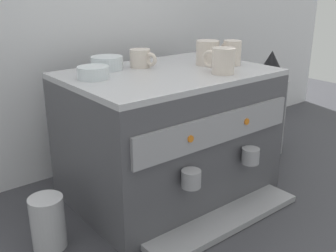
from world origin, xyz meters
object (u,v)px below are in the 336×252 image
object	(u,v)px
ceramic_cup_2	(141,58)
ceramic_cup_3	(222,61)
espresso_machine	(169,134)
ceramic_bowl_0	(107,63)
ceramic_cup_0	(231,53)
coffee_grinder	(268,105)
ceramic_cup_1	(208,52)
ceramic_bowl_1	(93,73)
milk_pitcher	(48,222)

from	to	relation	value
ceramic_cup_2	ceramic_cup_3	distance (m)	0.28
espresso_machine	ceramic_bowl_0	size ratio (longest dim) A/B	6.30
espresso_machine	ceramic_cup_0	xyz separation A→B (m)	(0.24, -0.05, 0.26)
coffee_grinder	ceramic_cup_1	bearing A→B (deg)	-179.06
ceramic_cup_1	coffee_grinder	world-z (taller)	ceramic_cup_1
ceramic_cup_1	coffee_grinder	distance (m)	0.46
ceramic_cup_2	ceramic_bowl_1	size ratio (longest dim) A/B	1.08
ceramic_cup_3	ceramic_cup_2	bearing A→B (deg)	120.21
ceramic_cup_3	ceramic_bowl_0	bearing A→B (deg)	131.74
ceramic_cup_3	espresso_machine	bearing A→B (deg)	129.67
ceramic_cup_3	ceramic_bowl_1	xyz separation A→B (m)	(-0.35, 0.19, -0.02)
ceramic_cup_1	ceramic_bowl_1	world-z (taller)	ceramic_cup_1
ceramic_cup_0	ceramic_bowl_0	xyz separation A→B (m)	(-0.38, 0.20, -0.02)
ceramic_cup_3	milk_pitcher	bearing A→B (deg)	171.63
espresso_machine	ceramic_cup_3	bearing A→B (deg)	-50.33
ceramic_bowl_1	milk_pitcher	xyz separation A→B (m)	(-0.22, -0.10, -0.37)
coffee_grinder	milk_pitcher	xyz separation A→B (m)	(-1.02, -0.06, -0.13)
ceramic_bowl_1	coffee_grinder	distance (m)	0.83
ceramic_cup_1	ceramic_bowl_1	size ratio (longest dim) A/B	1.27
ceramic_bowl_0	ceramic_cup_3	bearing A→B (deg)	-48.26
ceramic_cup_1	coffee_grinder	bearing A→B (deg)	0.94
ceramic_cup_1	ceramic_cup_3	xyz separation A→B (m)	(-0.07, -0.14, -0.00)
ceramic_cup_0	ceramic_cup_2	bearing A→B (deg)	149.67
ceramic_bowl_1	coffee_grinder	bearing A→B (deg)	-3.20
ceramic_bowl_1	milk_pitcher	bearing A→B (deg)	-155.04
espresso_machine	ceramic_cup_3	xyz separation A→B (m)	(0.11, -0.13, 0.26)
ceramic_cup_1	ceramic_bowl_0	world-z (taller)	ceramic_cup_1
ceramic_cup_2	milk_pitcher	size ratio (longest dim) A/B	0.67
espresso_machine	coffee_grinder	distance (m)	0.55
ceramic_bowl_0	ceramic_cup_0	bearing A→B (deg)	-27.45
ceramic_cup_2	ceramic_bowl_0	xyz separation A→B (m)	(-0.11, 0.04, -0.01)
ceramic_cup_0	milk_pitcher	world-z (taller)	ceramic_cup_0
espresso_machine	milk_pitcher	size ratio (longest dim) A/B	4.31
ceramic_cup_0	ceramic_cup_2	xyz separation A→B (m)	(-0.27, 0.16, -0.01)
ceramic_bowl_1	ceramic_bowl_0	bearing A→B (deg)	41.96
ceramic_cup_1	ceramic_bowl_0	xyz separation A→B (m)	(-0.32, 0.14, -0.02)
ceramic_cup_0	ceramic_cup_1	bearing A→B (deg)	136.26
ceramic_bowl_1	milk_pitcher	distance (m)	0.45
espresso_machine	ceramic_cup_2	xyz separation A→B (m)	(-0.03, 0.11, 0.25)
espresso_machine	milk_pitcher	bearing A→B (deg)	-174.37
espresso_machine	milk_pitcher	distance (m)	0.49
ceramic_cup_0	ceramic_bowl_0	distance (m)	0.43
espresso_machine	coffee_grinder	xyz separation A→B (m)	(0.55, 0.01, -0.00)
ceramic_cup_0	ceramic_cup_1	world-z (taller)	ceramic_cup_0
ceramic_cup_3	milk_pitcher	xyz separation A→B (m)	(-0.57, 0.08, -0.40)
coffee_grinder	milk_pitcher	size ratio (longest dim) A/B	2.88
ceramic_cup_0	coffee_grinder	distance (m)	0.42
ceramic_cup_2	coffee_grinder	bearing A→B (deg)	-9.35
ceramic_cup_1	ceramic_bowl_0	size ratio (longest dim) A/B	1.15
milk_pitcher	coffee_grinder	bearing A→B (deg)	3.35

